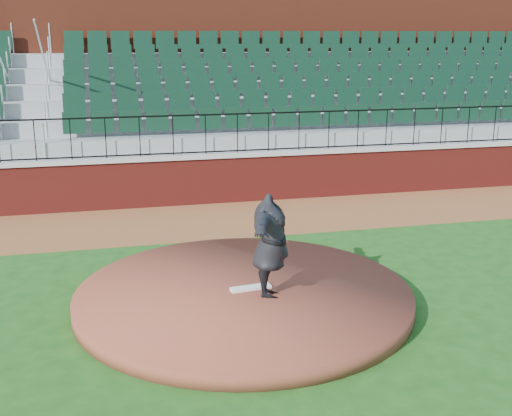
% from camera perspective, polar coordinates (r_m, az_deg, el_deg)
% --- Properties ---
extents(ground, '(90.00, 90.00, 0.00)m').
position_cam_1_polar(ground, '(10.49, 1.94, -8.97)').
color(ground, '#1B4F16').
rests_on(ground, ground).
extents(warning_track, '(34.00, 3.20, 0.01)m').
position_cam_1_polar(warning_track, '(15.45, -3.38, -0.97)').
color(warning_track, brown).
rests_on(warning_track, ground).
extents(field_wall, '(34.00, 0.35, 1.20)m').
position_cam_1_polar(field_wall, '(16.83, -4.38, 2.44)').
color(field_wall, maroon).
rests_on(field_wall, ground).
extents(wall_cap, '(34.00, 0.45, 0.10)m').
position_cam_1_polar(wall_cap, '(16.70, -4.43, 4.62)').
color(wall_cap, '#B7B7B7').
rests_on(wall_cap, field_wall).
extents(wall_railing, '(34.00, 0.05, 1.00)m').
position_cam_1_polar(wall_railing, '(16.61, -4.47, 6.48)').
color(wall_railing, black).
rests_on(wall_railing, wall_cap).
extents(seating_stands, '(34.00, 5.10, 4.60)m').
position_cam_1_polar(seating_stands, '(19.22, -5.81, 9.13)').
color(seating_stands, gray).
rests_on(seating_stands, ground).
extents(concourse_wall, '(34.00, 0.50, 5.50)m').
position_cam_1_polar(concourse_wall, '(21.95, -6.87, 11.01)').
color(concourse_wall, maroon).
rests_on(concourse_wall, ground).
extents(pitchers_mound, '(5.47, 5.47, 0.25)m').
position_cam_1_polar(pitchers_mound, '(10.67, -1.09, -7.80)').
color(pitchers_mound, brown).
rests_on(pitchers_mound, ground).
extents(pitching_rubber, '(0.69, 0.24, 0.04)m').
position_cam_1_polar(pitching_rubber, '(10.62, -0.47, -7.05)').
color(pitching_rubber, white).
rests_on(pitching_rubber, pitchers_mound).
extents(pitcher, '(1.20, 2.13, 1.67)m').
position_cam_1_polar(pitcher, '(10.09, 1.27, -3.34)').
color(pitcher, black).
rests_on(pitcher, pitchers_mound).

